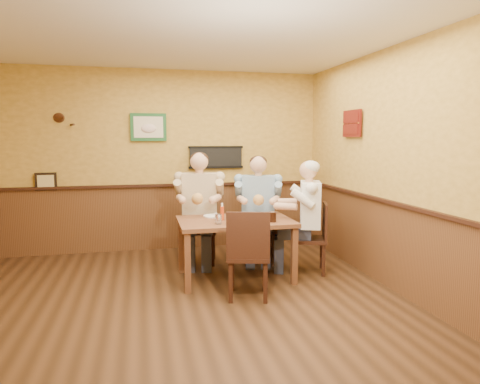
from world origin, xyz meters
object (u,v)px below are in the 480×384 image
(dining_table, at_px, (235,227))
(chair_back_left, at_px, (200,229))
(water_glass_left, at_px, (218,219))
(chair_near_side, at_px, (248,253))
(pepper_shaker, at_px, (227,216))
(water_glass_mid, at_px, (243,221))
(salt_shaker, at_px, (216,216))
(chair_back_right, at_px, (258,228))
(diner_tan_shirt, at_px, (200,214))
(chair_right_end, at_px, (310,238))
(cola_tumbler, at_px, (272,217))
(diner_white_elder, at_px, (310,223))
(diner_blue_polo, at_px, (258,214))
(hot_sauce_bottle, at_px, (222,212))

(dining_table, bearing_deg, chair_back_left, 113.51)
(water_glass_left, bearing_deg, chair_near_side, -59.89)
(water_glass_left, xyz_separation_m, pepper_shaker, (0.16, 0.23, -0.02))
(water_glass_mid, relative_size, salt_shaker, 1.34)
(chair_back_left, relative_size, chair_back_right, 1.03)
(chair_back_right, bearing_deg, diner_tan_shirt, -170.73)
(chair_near_side, height_order, water_glass_mid, chair_near_side)
(chair_back_left, xyz_separation_m, chair_near_side, (0.34, -1.43, 0.01))
(chair_right_end, bearing_deg, water_glass_left, -59.32)
(chair_back_right, bearing_deg, pepper_shaker, -115.71)
(water_glass_left, bearing_deg, cola_tumbler, -2.20)
(water_glass_mid, bearing_deg, chair_back_left, 106.38)
(diner_white_elder, height_order, water_glass_mid, diner_white_elder)
(chair_near_side, distance_m, diner_blue_polo, 1.44)
(diner_blue_polo, height_order, cola_tumbler, diner_blue_polo)
(water_glass_mid, distance_m, pepper_shaker, 0.41)
(diner_white_elder, distance_m, hot_sauce_bottle, 1.18)
(diner_tan_shirt, distance_m, cola_tumbler, 1.26)
(diner_blue_polo, xyz_separation_m, hot_sauce_bottle, (-0.65, -0.68, 0.17))
(cola_tumbler, xyz_separation_m, salt_shaker, (-0.64, 0.31, -0.02))
(diner_white_elder, bearing_deg, chair_back_left, -99.57)
(chair_back_right, relative_size, diner_tan_shirt, 0.68)
(diner_tan_shirt, height_order, water_glass_mid, diner_tan_shirt)
(diner_tan_shirt, bearing_deg, diner_blue_polo, 5.73)
(dining_table, xyz_separation_m, water_glass_left, (-0.25, -0.22, 0.15))
(diner_tan_shirt, bearing_deg, water_glass_mid, -62.25)
(dining_table, height_order, chair_near_side, chair_near_side)
(diner_tan_shirt, distance_m, water_glass_left, 1.00)
(hot_sauce_bottle, bearing_deg, chair_right_end, 0.94)
(chair_right_end, relative_size, hot_sauce_bottle, 4.84)
(diner_tan_shirt, xyz_separation_m, diner_white_elder, (1.34, -0.74, -0.04))
(diner_tan_shirt, xyz_separation_m, cola_tumbler, (0.74, -1.02, 0.11))
(chair_back_right, bearing_deg, salt_shaker, -124.11)
(chair_back_left, relative_size, salt_shaker, 12.27)
(chair_right_end, relative_size, diner_white_elder, 0.70)
(chair_back_right, distance_m, diner_tan_shirt, 0.86)
(chair_near_side, bearing_deg, chair_right_end, -130.68)
(chair_back_right, xyz_separation_m, cola_tumbler, (-0.08, -0.94, 0.34))
(diner_tan_shirt, height_order, cola_tumbler, diner_tan_shirt)
(dining_table, distance_m, diner_white_elder, 1.00)
(dining_table, height_order, cola_tumbler, cola_tumbler)
(hot_sauce_bottle, xyz_separation_m, salt_shaker, (-0.07, 0.06, -0.06))
(water_glass_mid, distance_m, cola_tumbler, 0.42)
(chair_back_left, distance_m, salt_shaker, 0.77)
(cola_tumbler, bearing_deg, dining_table, 148.77)
(water_glass_mid, bearing_deg, chair_near_side, -90.12)
(pepper_shaker, bearing_deg, chair_back_left, 107.57)
(cola_tumbler, height_order, salt_shaker, cola_tumbler)
(diner_tan_shirt, relative_size, hot_sauce_bottle, 7.35)
(chair_near_side, height_order, diner_blue_polo, diner_blue_polo)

